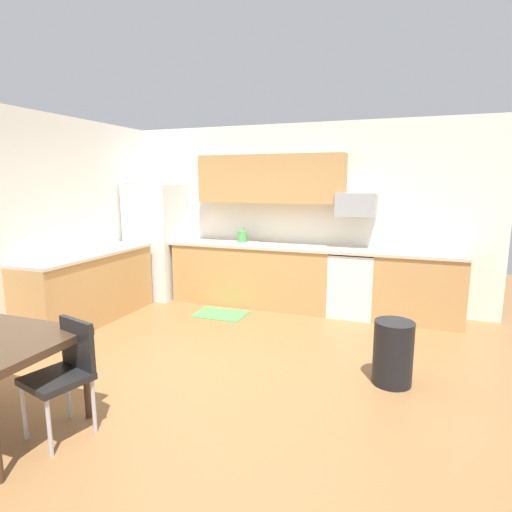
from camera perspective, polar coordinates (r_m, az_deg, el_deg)
The scene contains 18 objects.
ground_plane at distance 4.29m, azimuth -4.75°, elevation -15.53°, with size 12.00×12.00×0.00m, color olive.
wall_back at distance 6.39m, azimuth 5.10°, elevation 5.54°, with size 5.80×0.10×2.70m, color white.
wall_left at distance 5.57m, azimuth -30.65°, elevation 3.49°, with size 0.10×5.80×2.70m, color white.
cabinet_run_back at distance 6.36m, azimuth -0.58°, elevation -2.65°, with size 2.41×0.60×0.90m, color tan.
cabinet_run_back_right at distance 5.98m, azimuth 21.31°, elevation -4.19°, with size 1.14×0.60×0.90m, color tan.
cabinet_run_left at distance 6.01m, azimuth -21.85°, elevation -4.16°, with size 0.60×2.00×0.90m, color tan.
countertop_back at distance 6.11m, azimuth 4.19°, elevation 1.28°, with size 4.80×0.64×0.04m, color beige.
countertop_left at distance 5.91m, azimuth -22.15°, elevation 0.26°, with size 0.64×2.00×0.04m, color beige.
upper_cabinets_back at distance 6.25m, azimuth 1.95°, elevation 10.52°, with size 2.20×0.34×0.70m, color tan.
refrigerator at distance 6.95m, azimuth -13.57°, elevation 2.00°, with size 0.76×0.70×1.81m, color white.
oven_range at distance 6.01m, azimuth 13.01°, elevation -3.62°, with size 0.60×0.60×0.91m.
microwave at distance 5.95m, azimuth 13.55°, elevation 6.87°, with size 0.54×0.36×0.32m, color #9EA0A5.
sink_basin at distance 6.35m, azimuth -2.25°, elevation 1.28°, with size 0.48×0.40×0.14m, color #A5A8AD.
sink_faucet at distance 6.49m, azimuth -1.66°, elevation 2.90°, with size 0.02×0.02×0.24m, color #B2B5BA.
chair_near_table at distance 3.47m, azimuth -24.66°, elevation -13.79°, with size 0.49×0.49×0.85m.
trash_bin at distance 4.14m, azimuth 18.25°, elevation -12.47°, with size 0.36×0.36×0.60m, color black.
floor_mat at distance 5.99m, azimuth -4.83°, elevation -7.92°, with size 0.70×0.50×0.01m, color #4CA54C.
kettle at distance 6.37m, azimuth -1.91°, elevation 2.57°, with size 0.14×0.14×0.20m, color #4CA54C.
Camera 1 is at (1.64, -3.50, 1.86)m, focal length 29.22 mm.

